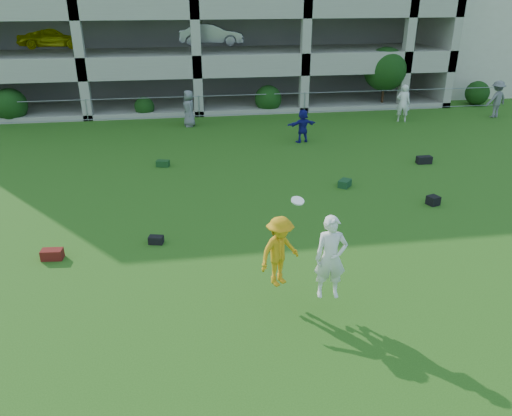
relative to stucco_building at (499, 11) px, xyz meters
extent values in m
plane|color=#235114|center=(-23.00, -28.00, -5.00)|extent=(100.00, 100.00, 0.00)
cube|color=beige|center=(0.00, 0.00, 0.00)|extent=(16.00, 14.00, 10.00)
imported|color=slate|center=(-23.60, -10.92, -4.07)|extent=(0.76, 1.01, 1.86)
imported|color=navy|center=(-18.50, -14.67, -4.23)|extent=(1.49, 0.77, 1.54)
imported|color=white|center=(-12.29, -11.69, -4.01)|extent=(0.84, 0.70, 1.97)
imported|color=slate|center=(-6.80, -11.54, -4.00)|extent=(1.44, 1.06, 2.00)
cube|color=#50120D|center=(-27.68, -24.36, -4.86)|extent=(0.57, 0.35, 0.28)
cube|color=black|center=(-24.98, -23.88, -4.89)|extent=(0.45, 0.34, 0.22)
cube|color=#123314|center=(-18.33, -20.49, -4.87)|extent=(0.59, 0.61, 0.26)
cube|color=black|center=(-15.94, -22.51, -4.85)|extent=(0.44, 0.44, 0.30)
cube|color=black|center=(-14.29, -18.46, -4.85)|extent=(0.60, 0.30, 0.30)
cube|color=#153C18|center=(-24.89, -17.19, -4.88)|extent=(0.56, 0.42, 0.25)
imported|color=orange|center=(-22.12, -27.23, -3.68)|extent=(1.23, 1.07, 1.64)
imported|color=white|center=(-21.14, -27.83, -3.59)|extent=(0.73, 0.52, 1.88)
cylinder|color=white|center=(-21.86, -27.65, -2.31)|extent=(0.28, 0.27, 0.14)
cube|color=#9E998C|center=(-23.00, -2.00, -4.85)|extent=(30.00, 14.00, 0.30)
cube|color=#9E998C|center=(-23.00, -2.00, -1.85)|extent=(30.00, 14.00, 0.30)
cube|color=#9E998C|center=(-23.00, -8.85, -2.45)|extent=(30.00, 0.30, 0.90)
cube|color=#9E998C|center=(-23.00, -8.85, 0.55)|extent=(30.00, 0.30, 0.90)
cube|color=#9E998C|center=(-29.00, -8.75, 1.00)|extent=(0.50, 0.50, 12.00)
cube|color=#9E998C|center=(-23.00, -8.75, 1.00)|extent=(0.50, 0.50, 12.00)
cube|color=#9E998C|center=(-17.00, -8.75, 1.00)|extent=(0.50, 0.50, 12.00)
cube|color=#9E998C|center=(-11.00, -8.75, 1.00)|extent=(0.50, 0.50, 12.00)
imported|color=#E0E30B|center=(-31.28, -4.00, -1.04)|extent=(3.98, 1.83, 1.32)
imported|color=#AAACB1|center=(-21.82, -4.00, -1.04)|extent=(4.12, 1.76, 1.32)
cylinder|color=gray|center=(-29.00, -9.00, -4.40)|extent=(0.06, 0.06, 1.20)
cylinder|color=gray|center=(-23.00, -9.00, -4.40)|extent=(0.06, 0.06, 1.20)
cylinder|color=gray|center=(-17.00, -9.00, -4.40)|extent=(0.06, 0.06, 1.20)
cylinder|color=gray|center=(-11.00, -9.00, -4.40)|extent=(0.06, 0.06, 1.20)
cylinder|color=gray|center=(-5.00, -9.00, -4.40)|extent=(0.06, 0.06, 1.20)
cylinder|color=gray|center=(-23.00, -9.00, -3.85)|extent=(36.00, 0.04, 0.04)
cylinder|color=gray|center=(-23.00, -9.00, -4.92)|extent=(36.00, 0.04, 0.04)
sphere|color=#163D11|center=(-33.00, -8.40, -4.12)|extent=(1.76, 1.76, 1.76)
sphere|color=#163D11|center=(-26.00, -8.40, -4.45)|extent=(1.10, 1.10, 1.10)
sphere|color=#163D11|center=(-19.00, -8.40, -4.23)|extent=(1.54, 1.54, 1.54)
cylinder|color=#382314|center=(-12.00, -8.20, -4.02)|extent=(0.16, 0.16, 1.96)
sphere|color=#163D11|center=(-12.00, -8.20, -2.76)|extent=(2.52, 2.52, 2.52)
sphere|color=#163D11|center=(-6.00, -8.40, -4.29)|extent=(1.43, 1.43, 1.43)
camera|label=1|loc=(-24.11, -36.66, 1.63)|focal=35.00mm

